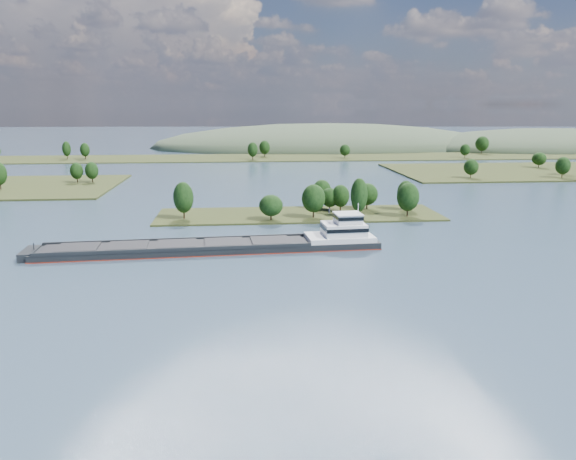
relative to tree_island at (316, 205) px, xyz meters
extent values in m
plane|color=#374860|center=(-6.07, -59.07, -3.91)|extent=(1800.00, 1800.00, 0.00)
cube|color=#2C3417|center=(-6.07, 0.93, -3.91)|extent=(100.00, 30.00, 1.20)
cylinder|color=black|center=(13.45, -8.65, -1.05)|extent=(0.50, 0.50, 4.53)
ellipsoid|color=black|center=(13.45, -8.65, 4.71)|extent=(5.87, 5.87, 11.64)
cylinder|color=black|center=(3.68, 11.40, -1.55)|extent=(0.50, 0.50, 3.52)
ellipsoid|color=black|center=(3.68, 11.40, 2.92)|extent=(7.32, 7.32, 9.04)
cylinder|color=black|center=(-1.85, -6.25, -1.42)|extent=(0.50, 0.50, 3.77)
ellipsoid|color=black|center=(-1.85, -6.25, 3.37)|extent=(8.14, 8.14, 9.70)
cylinder|color=black|center=(5.86, 6.04, -1.93)|extent=(0.50, 0.50, 2.75)
ellipsoid|color=black|center=(5.86, 6.04, 1.57)|extent=(6.70, 6.70, 7.08)
cylinder|color=black|center=(-16.62, -9.22, -1.90)|extent=(0.50, 0.50, 2.82)
ellipsoid|color=black|center=(-16.62, -9.22, 1.68)|extent=(8.09, 8.09, 7.25)
cylinder|color=black|center=(-45.99, -4.39, -1.24)|extent=(0.50, 0.50, 4.15)
ellipsoid|color=black|center=(-45.99, -4.39, 4.04)|extent=(6.89, 6.89, 10.67)
cylinder|color=black|center=(9.54, 4.67, -1.72)|extent=(0.50, 0.50, 3.18)
ellipsoid|color=black|center=(9.54, 4.67, 2.32)|extent=(6.57, 6.57, 8.18)
cylinder|color=black|center=(33.87, 5.11, -1.53)|extent=(0.50, 0.50, 3.57)
ellipsoid|color=black|center=(33.87, 5.11, 3.01)|extent=(6.37, 6.37, 9.17)
cylinder|color=black|center=(31.01, -7.02, -1.38)|extent=(0.50, 0.50, 3.87)
ellipsoid|color=black|center=(31.01, -7.02, 3.54)|extent=(7.79, 7.79, 9.94)
cylinder|color=black|center=(20.08, 7.65, -1.72)|extent=(0.50, 0.50, 3.19)
ellipsoid|color=black|center=(20.08, 7.65, 2.34)|extent=(7.97, 7.97, 8.20)
cylinder|color=black|center=(-99.61, 90.72, -1.45)|extent=(0.50, 0.50, 3.32)
ellipsoid|color=black|center=(-99.61, 90.72, 2.78)|extent=(6.49, 6.49, 8.55)
cylinder|color=black|center=(-107.06, 91.19, -1.48)|extent=(0.50, 0.50, 3.25)
ellipsoid|color=black|center=(-107.06, 91.19, 2.65)|extent=(6.34, 6.34, 8.36)
cylinder|color=black|center=(-135.52, 70.33, -1.08)|extent=(0.50, 0.50, 4.07)
cylinder|color=black|center=(94.69, 90.61, -1.48)|extent=(0.50, 0.50, 3.25)
ellipsoid|color=black|center=(94.69, 90.61, 2.65)|extent=(7.67, 7.67, 8.37)
cylinder|color=black|center=(143.22, 87.19, -1.31)|extent=(0.50, 0.50, 3.60)
ellipsoid|color=black|center=(143.22, 87.19, 3.27)|extent=(7.71, 7.71, 9.26)
cylinder|color=black|center=(151.58, 99.21, -1.58)|extent=(0.50, 0.50, 3.06)
ellipsoid|color=black|center=(151.58, 99.21, 2.31)|extent=(5.75, 5.75, 7.87)
cylinder|color=black|center=(156.50, 135.14, -1.58)|extent=(0.50, 0.50, 3.05)
ellipsoid|color=black|center=(156.50, 135.14, 2.30)|extent=(8.56, 8.56, 7.85)
cube|color=#2C3417|center=(-6.07, 220.93, -3.91)|extent=(900.00, 60.00, 1.20)
cylinder|color=black|center=(-148.32, 218.50, -1.24)|extent=(0.50, 0.50, 4.14)
ellipsoid|color=black|center=(-148.32, 218.50, 4.03)|extent=(5.95, 5.95, 10.66)
cylinder|color=black|center=(137.76, 203.85, -1.66)|extent=(0.50, 0.50, 3.30)
ellipsoid|color=black|center=(137.76, 203.85, 2.54)|extent=(7.20, 7.20, 8.49)
cylinder|color=black|center=(-7.43, 225.08, -1.34)|extent=(0.50, 0.50, 3.95)
ellipsoid|color=black|center=(-7.43, 225.08, 3.69)|extent=(7.93, 7.93, 10.16)
cylinder|color=black|center=(164.11, 234.83, -1.05)|extent=(0.50, 0.50, 4.52)
ellipsoid|color=black|center=(164.11, 234.83, 4.70)|extent=(10.51, 10.51, 11.62)
cylinder|color=black|center=(-135.40, 217.41, -1.42)|extent=(0.50, 0.50, 3.79)
ellipsoid|color=black|center=(-135.40, 217.41, 3.39)|extent=(6.74, 6.74, 9.73)
cylinder|color=black|center=(50.34, 210.82, -1.70)|extent=(0.50, 0.50, 3.23)
ellipsoid|color=black|center=(50.34, 210.82, 2.40)|extent=(7.62, 7.62, 8.29)
cylinder|color=black|center=(-16.86, 204.18, -1.31)|extent=(0.50, 0.50, 4.00)
ellipsoid|color=black|center=(-16.86, 204.18, 3.77)|extent=(7.18, 7.18, 10.28)
ellipsoid|color=#384831|center=(253.93, 290.93, -3.91)|extent=(260.00, 140.00, 36.00)
ellipsoid|color=#384831|center=(53.93, 320.93, -3.91)|extent=(320.00, 160.00, 44.00)
cube|color=black|center=(-34.99, -46.31, -3.34)|extent=(92.17, 17.28, 2.52)
cube|color=maroon|center=(-34.99, -46.31, -3.85)|extent=(92.41, 17.53, 0.29)
cube|color=black|center=(-44.49, -41.30, -1.73)|extent=(70.89, 4.99, 0.92)
cube|color=black|center=(-43.77, -52.50, -1.73)|extent=(70.89, 4.99, 0.92)
cube|color=black|center=(-44.13, -46.90, -1.91)|extent=(69.24, 14.68, 0.34)
cube|color=black|center=(-69.27, -48.51, -1.56)|extent=(10.89, 10.03, 0.40)
cube|color=black|center=(-56.70, -47.70, -1.56)|extent=(10.89, 10.03, 0.40)
cube|color=black|center=(-44.13, -46.90, -1.56)|extent=(10.89, 10.03, 0.40)
cube|color=black|center=(-31.56, -46.09, -1.56)|extent=(10.89, 10.03, 0.40)
cube|color=black|center=(-18.98, -45.29, -1.56)|extent=(10.89, 10.03, 0.40)
cube|color=black|center=(-81.27, -49.28, -2.88)|extent=(4.09, 10.51, 2.29)
cylinder|color=black|center=(-80.13, -49.20, -1.28)|extent=(0.29, 0.29, 2.52)
cube|color=white|center=(0.45, -44.05, -1.39)|extent=(18.99, 12.14, 1.37)
cube|color=white|center=(1.59, -43.97, 0.90)|extent=(12.01, 9.88, 3.44)
cube|color=black|center=(1.59, -43.97, 1.36)|extent=(12.26, 10.12, 1.03)
cube|color=white|center=(2.73, -43.90, 3.88)|extent=(7.30, 7.30, 2.52)
cube|color=black|center=(2.73, -43.90, 4.34)|extent=(7.54, 7.54, 0.92)
cube|color=white|center=(2.73, -43.90, 5.25)|extent=(7.78, 7.78, 0.23)
cylinder|color=white|center=(5.59, -43.72, 6.63)|extent=(0.24, 0.24, 2.98)
cylinder|color=black|center=(-2.06, -40.76, 5.48)|extent=(0.61, 0.61, 1.37)
camera|label=1|loc=(-27.37, -194.14, 34.75)|focal=35.00mm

